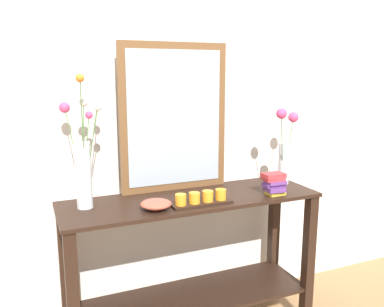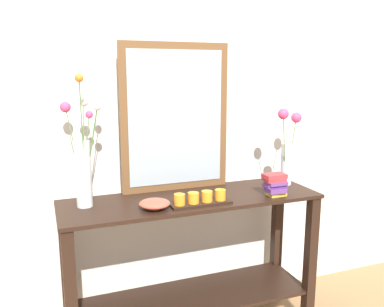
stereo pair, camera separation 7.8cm
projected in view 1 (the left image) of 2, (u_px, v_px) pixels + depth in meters
The scene contains 8 objects.
wall_back at pixel (170, 95), 2.34m from camera, with size 6.40×0.08×2.70m, color silver.
console_table at pixel (192, 252), 2.21m from camera, with size 1.39×0.43×0.82m.
mirror_leaning at pixel (174, 118), 2.22m from camera, with size 0.62×0.03×0.82m.
tall_vase_left at pixel (83, 162), 1.95m from camera, with size 0.20×0.23×0.65m.
vase_right at pixel (285, 150), 2.37m from camera, with size 0.22×0.16×0.46m.
candle_tray at pixel (201, 199), 2.03m from camera, with size 0.32×0.09×0.07m.
decorative_bowl at pixel (156, 204), 1.95m from camera, with size 0.15×0.15×0.05m.
book_stack at pixel (274, 183), 2.18m from camera, with size 0.13×0.10×0.12m.
Camera 1 is at (-0.80, -1.89, 1.47)m, focal length 37.52 mm.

